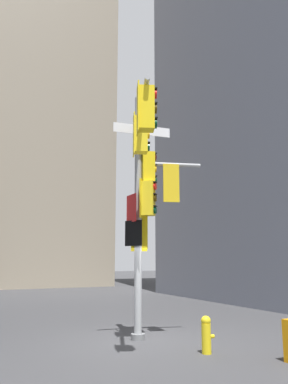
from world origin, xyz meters
TOP-DOWN VIEW (x-y plane):
  - ground at (0.00, 0.00)m, footprint 120.00×120.00m
  - building_mid_block at (0.97, 26.34)m, footprint 12.44×12.44m
  - signal_pole_assembly at (0.01, -0.51)m, footprint 3.18×3.53m
  - fire_hydrant at (0.79, -2.12)m, footprint 0.33×0.23m

SIDE VIEW (x-z plane):
  - ground at x=0.00m, z-range 0.00..0.00m
  - fire_hydrant at x=0.79m, z-range 0.02..0.87m
  - signal_pole_assembly at x=0.01m, z-range 0.72..7.76m
  - building_mid_block at x=0.97m, z-range 0.00..42.80m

